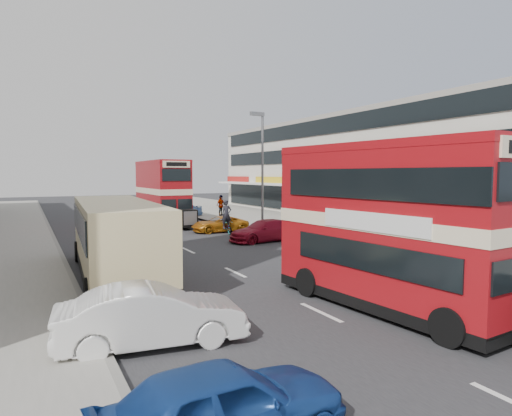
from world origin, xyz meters
TOP-DOWN VIEW (x-y plane):
  - ground at (0.00, 0.00)m, footprint 160.00×160.00m
  - road_surface at (0.00, 20.00)m, footprint 12.00×90.00m
  - pavement_right at (12.00, 20.00)m, footprint 12.00×90.00m
  - kerb_left at (-6.10, 20.00)m, footprint 0.20×90.00m
  - kerb_right at (6.10, 20.00)m, footprint 0.20×90.00m
  - commercial_row at (19.95, 22.00)m, footprint 9.90×46.20m
  - street_lamp at (6.52, 18.00)m, footprint 1.00×0.20m
  - bus_main at (2.01, 1.34)m, footprint 3.15×8.78m
  - bus_second at (2.19, 26.73)m, footprint 2.49×8.95m
  - coach at (-4.47, 9.44)m, footprint 3.27×10.58m
  - car_left_near at (-5.10, -2.70)m, footprint 3.98×1.85m
  - car_left_front at (-5.01, 1.73)m, footprint 4.53×2.04m
  - car_right_a at (5.13, 14.99)m, footprint 4.66×2.32m
  - car_right_b at (4.42, 20.24)m, footprint 3.98×1.88m
  - car_right_c at (5.09, 31.67)m, footprint 4.31×1.87m
  - pedestrian_near at (7.31, 12.80)m, footprint 0.86×0.76m
  - pedestrian_far at (8.64, 30.12)m, footprint 1.22×0.99m
  - cyclist at (4.48, 19.20)m, footprint 0.72×1.60m

SIDE VIEW (x-z plane):
  - ground at x=0.00m, z-range 0.00..0.00m
  - road_surface at x=0.00m, z-range 0.00..0.01m
  - pavement_right at x=12.00m, z-range 0.00..0.15m
  - kerb_left at x=-6.10m, z-range -0.01..0.15m
  - kerb_right at x=6.10m, z-range -0.01..0.15m
  - car_right_b at x=4.42m, z-range 0.00..1.10m
  - car_right_a at x=5.13m, z-range 0.00..1.30m
  - car_left_near at x=-5.10m, z-range 0.00..1.32m
  - car_left_front at x=-5.01m, z-range 0.00..1.44m
  - car_right_c at x=5.09m, z-range 0.00..1.45m
  - cyclist at x=4.48m, z-range -0.31..1.99m
  - pedestrian_far at x=8.64m, z-range 0.15..2.09m
  - pedestrian_near at x=7.31m, z-range 0.15..2.10m
  - coach at x=-4.47m, z-range 0.25..3.01m
  - bus_main at x=2.01m, z-range 0.13..4.93m
  - bus_second at x=2.19m, z-range 0.13..5.06m
  - commercial_row at x=19.95m, z-range 0.05..9.35m
  - street_lamp at x=6.52m, z-range 0.72..8.85m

